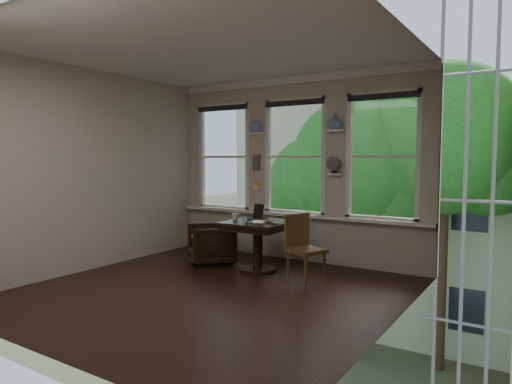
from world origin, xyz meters
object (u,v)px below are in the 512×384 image
Objects in this scene: table at (258,246)px; side_chair_right at (306,250)px; mug at (235,217)px; armchair_left at (211,244)px; laptop at (269,222)px.

table is 0.98× the size of side_chair_right.
mug is (-0.37, -0.06, 0.42)m from table.
armchair_left is (-0.90, 0.03, -0.06)m from table.
side_chair_right reaches higher than table.
side_chair_right is at bearing -6.53° from mug.
side_chair_right is (1.79, -0.23, 0.15)m from armchair_left.
side_chair_right is 8.64× the size of mug.
side_chair_right is (0.90, -0.20, 0.09)m from table.
side_chair_right is 2.71× the size of laptop.
side_chair_right is at bearing -12.63° from table.
side_chair_right is at bearing 34.15° from armchair_left.
armchair_left is 1.81m from side_chair_right.
table is at bearing 8.61° from mug.
table is 8.45× the size of mug.
laptop is 3.18× the size of mug.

